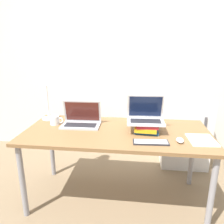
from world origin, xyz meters
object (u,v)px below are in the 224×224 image
object	(u,v)px
mini_fridge	(184,130)
laptop_left	(81,121)
wireless_keyboard	(151,142)
notepad	(202,140)
mug	(55,120)
desk_lamp	(51,83)
mouse	(180,140)
laptop_on_books	(145,116)
book_stack	(146,126)

from	to	relation	value
mini_fridge	laptop_left	bearing A→B (deg)	-147.91
wireless_keyboard	notepad	world-z (taller)	wireless_keyboard
mug	mini_fridge	size ratio (longest dim) A/B	0.15
laptop_left	desk_lamp	world-z (taller)	desk_lamp
laptop_left	mouse	distance (m)	0.95
laptop_left	laptop_on_books	world-z (taller)	laptop_on_books
book_stack	mug	bearing A→B (deg)	175.05
mouse	notepad	size ratio (longest dim) A/B	0.36
laptop_left	desk_lamp	size ratio (longest dim) A/B	0.71
laptop_left	mouse	size ratio (longest dim) A/B	4.02
notepad	mug	size ratio (longest dim) A/B	1.95
laptop_left	laptop_on_books	xyz separation A→B (m)	(0.62, -0.08, 0.09)
book_stack	wireless_keyboard	size ratio (longest dim) A/B	0.91
mug	mini_fridge	world-z (taller)	mini_fridge
laptop_on_books	notepad	xyz separation A→B (m)	(0.47, -0.17, -0.14)
desk_lamp	laptop_left	bearing A→B (deg)	-18.62
mini_fridge	book_stack	bearing A→B (deg)	-122.79
mouse	desk_lamp	bearing A→B (deg)	161.51
book_stack	mini_fridge	bearing A→B (deg)	57.21
book_stack	mouse	world-z (taller)	book_stack
mug	desk_lamp	xyz separation A→B (m)	(-0.06, 0.12, 0.35)
laptop_on_books	book_stack	bearing A→B (deg)	-25.74
mouse	wireless_keyboard	bearing A→B (deg)	-169.73
laptop_left	mini_fridge	world-z (taller)	laptop_left
mug	mouse	bearing A→B (deg)	-14.08
mouse	desk_lamp	world-z (taller)	desk_lamp
book_stack	wireless_keyboard	distance (m)	0.26
book_stack	mug	size ratio (longest dim) A/B	1.97
wireless_keyboard	desk_lamp	size ratio (longest dim) A/B	0.54
desk_lamp	notepad	bearing A→B (deg)	-14.16
book_stack	wireless_keyboard	xyz separation A→B (m)	(0.03, -0.26, -0.04)
laptop_left	notepad	xyz separation A→B (m)	(1.09, -0.25, -0.04)
book_stack	mini_fridge	distance (m)	1.02
wireless_keyboard	mug	size ratio (longest dim) A/B	2.17
laptop_left	wireless_keyboard	xyz separation A→B (m)	(0.67, -0.34, -0.04)
desk_lamp	mini_fridge	world-z (taller)	desk_lamp
wireless_keyboard	mug	distance (m)	0.99
desk_lamp	wireless_keyboard	bearing A→B (deg)	-24.58
notepad	mug	xyz separation A→B (m)	(-1.36, 0.24, 0.04)
laptop_left	wireless_keyboard	size ratio (longest dim) A/B	1.30
mini_fridge	laptop_on_books	bearing A→B (deg)	-123.59
notepad	book_stack	bearing A→B (deg)	160.42
laptop_left	notepad	size ratio (longest dim) A/B	1.45
mouse	mini_fridge	world-z (taller)	mini_fridge
laptop_on_books	desk_lamp	xyz separation A→B (m)	(-0.95, 0.19, 0.26)
notepad	mug	world-z (taller)	mug
notepad	mug	distance (m)	1.38
notepad	mini_fridge	xyz separation A→B (m)	(0.07, 0.98, -0.29)
mini_fridge	wireless_keyboard	bearing A→B (deg)	-114.75
book_stack	laptop_left	bearing A→B (deg)	172.32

